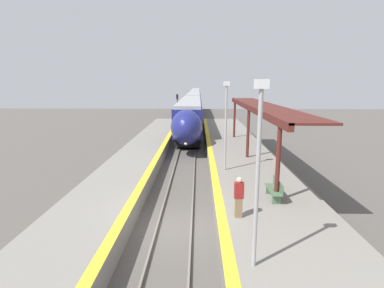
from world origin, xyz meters
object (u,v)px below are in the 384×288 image
object	(u,v)px
railway_signal	(177,107)
lamppost_near	(258,164)
lamppost_mid	(226,120)
train	(194,99)
person_waiting	(239,197)
platform_bench	(275,189)

from	to	relation	value
railway_signal	lamppost_near	bearing A→B (deg)	-82.34
lamppost_near	lamppost_mid	size ratio (longest dim) A/B	1.00
train	lamppost_mid	world-z (taller)	lamppost_mid
train	lamppost_near	world-z (taller)	lamppost_near
person_waiting	lamppost_mid	distance (m)	6.84
railway_signal	lamppost_mid	bearing A→B (deg)	-79.32
lamppost_mid	platform_bench	bearing A→B (deg)	-67.85
lamppost_near	lamppost_mid	bearing A→B (deg)	90.00
person_waiting	lamppost_near	size ratio (longest dim) A/B	0.31
person_waiting	railway_signal	world-z (taller)	railway_signal
person_waiting	lamppost_near	world-z (taller)	lamppost_near
platform_bench	lamppost_near	xyz separation A→B (m)	(-1.86, -5.08, 2.52)
lamppost_mid	person_waiting	bearing A→B (deg)	-90.22
train	railway_signal	distance (m)	29.76
train	lamppost_mid	size ratio (longest dim) A/B	18.51
train	person_waiting	size ratio (longest dim) A/B	59.75
platform_bench	railway_signal	world-z (taller)	railway_signal
train	lamppost_near	xyz separation A→B (m)	(2.60, -63.40, 1.58)
railway_signal	person_waiting	bearing A→B (deg)	-81.59
train	platform_bench	bearing A→B (deg)	-85.62
lamppost_mid	railway_signal	bearing A→B (deg)	100.68
platform_bench	person_waiting	size ratio (longest dim) A/B	1.02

